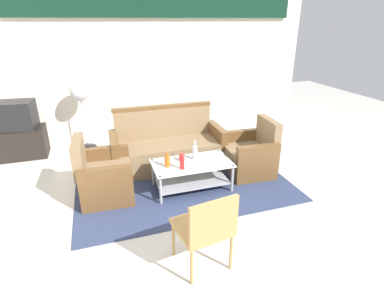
{
  "coord_description": "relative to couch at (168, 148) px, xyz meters",
  "views": [
    {
      "loc": [
        -1.14,
        -3.0,
        2.25
      ],
      "look_at": [
        0.05,
        0.68,
        0.65
      ],
      "focal_mm": 28.05,
      "sensor_mm": 36.0,
      "label": 1
    }
  ],
  "objects": [
    {
      "name": "couch",
      "position": [
        0.0,
        0.0,
        0.0
      ],
      "size": [
        1.81,
        0.76,
        0.96
      ],
      "rotation": [
        0.0,
        0.0,
        3.13
      ],
      "color": "#7F6647",
      "rests_on": "rug"
    },
    {
      "name": "armchair_left",
      "position": [
        -1.04,
        -0.66,
        -0.03
      ],
      "size": [
        0.73,
        0.79,
        0.85
      ],
      "rotation": [
        0.0,
        0.0,
        -1.62
      ],
      "color": "#7F6647",
      "rests_on": "rug"
    },
    {
      "name": "bottle_red",
      "position": [
        -0.03,
        -0.96,
        0.18
      ],
      "size": [
        0.06,
        0.06,
        0.22
      ],
      "color": "red",
      "rests_on": "coffee_table"
    },
    {
      "name": "wicker_chair",
      "position": [
        -0.18,
        -2.3,
        0.18
      ],
      "size": [
        0.55,
        0.55,
        0.84
      ],
      "rotation": [
        0.0,
        0.0,
        0.15
      ],
      "color": "#AD844C",
      "rests_on": "ground"
    },
    {
      "name": "cup",
      "position": [
        0.04,
        -0.71,
        0.14
      ],
      "size": [
        0.08,
        0.08,
        0.1
      ],
      "primitive_type": "cylinder",
      "color": "red",
      "rests_on": "coffee_table"
    },
    {
      "name": "bottle_clear",
      "position": [
        0.23,
        -0.73,
        0.2
      ],
      "size": [
        0.07,
        0.07,
        0.28
      ],
      "color": "silver",
      "rests_on": "coffee_table"
    },
    {
      "name": "wall_back",
      "position": [
        0.14,
        1.65,
        1.16
      ],
      "size": [
        6.52,
        0.19,
        2.8
      ],
      "color": "silver",
      "rests_on": "ground"
    },
    {
      "name": "coffee_table",
      "position": [
        0.15,
        -0.83,
        -0.04
      ],
      "size": [
        1.1,
        0.6,
        0.4
      ],
      "color": "silver",
      "rests_on": "rug"
    },
    {
      "name": "ground_plane",
      "position": [
        0.14,
        -1.41,
        -0.32
      ],
      "size": [
        14.0,
        14.0,
        0.0
      ],
      "primitive_type": "plane",
      "color": "beige"
    },
    {
      "name": "armchair_right",
      "position": [
        1.19,
        -0.61,
        -0.03
      ],
      "size": [
        0.74,
        0.8,
        0.85
      ],
      "rotation": [
        0.0,
        0.0,
        1.51
      ],
      "color": "#7F6647",
      "rests_on": "rug"
    },
    {
      "name": "pedestal_fan",
      "position": [
        -1.28,
        1.19,
        0.7
      ],
      "size": [
        0.36,
        0.36,
        1.27
      ],
      "color": "#2D2D33",
      "rests_on": "ground"
    },
    {
      "name": "television",
      "position": [
        -2.35,
        1.14,
        0.44
      ],
      "size": [
        0.64,
        0.51,
        0.48
      ],
      "rotation": [
        0.0,
        0.0,
        3.03
      ],
      "color": "black",
      "rests_on": "tv_stand"
    },
    {
      "name": "rug",
      "position": [
        0.07,
        -0.63,
        -0.31
      ],
      "size": [
        3.05,
        2.05,
        0.01
      ],
      "primitive_type": "cube",
      "color": "#2D3856",
      "rests_on": "ground"
    },
    {
      "name": "tv_stand",
      "position": [
        -2.35,
        1.14,
        -0.06
      ],
      "size": [
        0.8,
        0.5,
        0.52
      ],
      "primitive_type": "cube",
      "color": "black",
      "rests_on": "ground"
    },
    {
      "name": "bottle_orange",
      "position": [
        -0.2,
        -0.84,
        0.18
      ],
      "size": [
        0.08,
        0.08,
        0.22
      ],
      "color": "#D85919",
      "rests_on": "coffee_table"
    }
  ]
}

